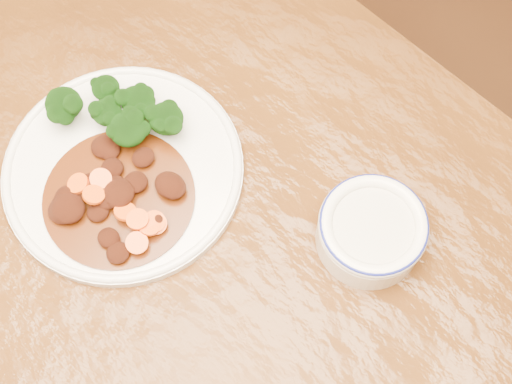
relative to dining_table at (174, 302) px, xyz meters
The scene contains 5 objects.
dining_table is the anchor object (origin of this frame).
dinner_plate 0.17m from the dining_table, 151.42° to the left, with size 0.29×0.29×0.02m.
broccoli_florets 0.24m from the dining_table, 145.41° to the left, with size 0.15×0.10×0.05m.
mince_stew 0.16m from the dining_table, 162.22° to the left, with size 0.18×0.18×0.03m.
dip_bowl 0.26m from the dining_table, 51.24° to the left, with size 0.12×0.12×0.06m.
Camera 1 is at (0.22, -0.12, 1.53)m, focal length 50.00 mm.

